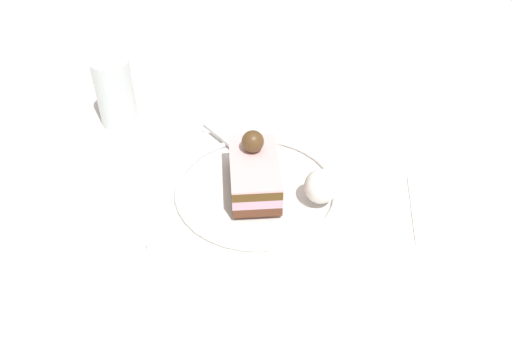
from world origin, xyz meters
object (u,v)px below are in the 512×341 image
at_px(cake_slice, 254,174).
at_px(whipped_cream_dollop, 321,186).
at_px(fork, 229,144).
at_px(dessert_plate, 256,193).
at_px(drink_glass_near, 116,96).
at_px(folded_napkin, 439,210).

height_order(cake_slice, whipped_cream_dollop, cake_slice).
height_order(whipped_cream_dollop, fork, whipped_cream_dollop).
relative_size(dessert_plate, fork, 2.76).
bearing_deg(whipped_cream_dollop, drink_glass_near, 147.67).
relative_size(dessert_plate, cake_slice, 2.16).
xyz_separation_m(fork, drink_glass_near, (-0.18, 0.08, 0.03)).
bearing_deg(cake_slice, drink_glass_near, 141.82).
height_order(dessert_plate, cake_slice, cake_slice).
bearing_deg(folded_napkin, fork, 159.30).
height_order(dessert_plate, whipped_cream_dollop, whipped_cream_dollop).
distance_m(cake_slice, fork, 0.10).
bearing_deg(fork, drink_glass_near, 155.48).
relative_size(dessert_plate, whipped_cream_dollop, 5.61).
distance_m(cake_slice, whipped_cream_dollop, 0.09).
bearing_deg(folded_napkin, whipped_cream_dollop, -178.74).
bearing_deg(dessert_plate, folded_napkin, -3.99).
distance_m(whipped_cream_dollop, drink_glass_near, 0.36).
bearing_deg(cake_slice, folded_napkin, -3.92).
bearing_deg(dessert_plate, cake_slice, -176.58).
relative_size(dessert_plate, drink_glass_near, 2.35).
bearing_deg(dessert_plate, fork, 114.84).
bearing_deg(folded_napkin, cake_slice, 176.08).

